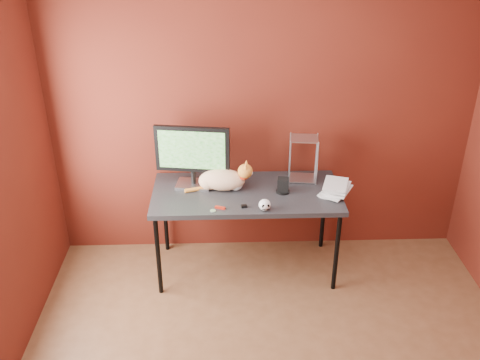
{
  "coord_description": "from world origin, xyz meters",
  "views": [
    {
      "loc": [
        -0.33,
        -2.35,
        2.82
      ],
      "look_at": [
        -0.21,
        1.15,
        0.97
      ],
      "focal_mm": 40.0,
      "sensor_mm": 36.0,
      "label": 1
    }
  ],
  "objects_px": {
    "skull_mug": "(265,205)",
    "book_stack": "(330,134)",
    "desk": "(246,197)",
    "monitor": "(192,154)",
    "speaker": "(283,186)",
    "cat": "(223,179)"
  },
  "relations": [
    {
      "from": "skull_mug",
      "to": "book_stack",
      "type": "height_order",
      "value": "book_stack"
    },
    {
      "from": "cat",
      "to": "skull_mug",
      "type": "xyz_separation_m",
      "value": [
        0.31,
        -0.34,
        -0.04
      ]
    },
    {
      "from": "skull_mug",
      "to": "speaker",
      "type": "distance_m",
      "value": 0.32
    },
    {
      "from": "cat",
      "to": "book_stack",
      "type": "bearing_deg",
      "value": 4.91
    },
    {
      "from": "monitor",
      "to": "speaker",
      "type": "height_order",
      "value": "monitor"
    },
    {
      "from": "speaker",
      "to": "desk",
      "type": "bearing_deg",
      "value": -174.86
    },
    {
      "from": "desk",
      "to": "skull_mug",
      "type": "bearing_deg",
      "value": -66.93
    },
    {
      "from": "cat",
      "to": "book_stack",
      "type": "xyz_separation_m",
      "value": [
        0.82,
        -0.05,
        0.4
      ]
    },
    {
      "from": "cat",
      "to": "desk",
      "type": "bearing_deg",
      "value": -6.15
    },
    {
      "from": "cat",
      "to": "speaker",
      "type": "height_order",
      "value": "cat"
    },
    {
      "from": "monitor",
      "to": "skull_mug",
      "type": "relative_size",
      "value": 6.44
    },
    {
      "from": "skull_mug",
      "to": "book_stack",
      "type": "distance_m",
      "value": 0.73
    },
    {
      "from": "desk",
      "to": "speaker",
      "type": "distance_m",
      "value": 0.31
    },
    {
      "from": "cat",
      "to": "speaker",
      "type": "relative_size",
      "value": 4.46
    },
    {
      "from": "desk",
      "to": "cat",
      "type": "xyz_separation_m",
      "value": [
        -0.19,
        0.05,
        0.14
      ]
    },
    {
      "from": "cat",
      "to": "book_stack",
      "type": "relative_size",
      "value": 0.55
    },
    {
      "from": "desk",
      "to": "monitor",
      "type": "relative_size",
      "value": 2.53
    },
    {
      "from": "desk",
      "to": "monitor",
      "type": "xyz_separation_m",
      "value": [
        -0.42,
        0.12,
        0.34
      ]
    },
    {
      "from": "cat",
      "to": "skull_mug",
      "type": "height_order",
      "value": "cat"
    },
    {
      "from": "book_stack",
      "to": "speaker",
      "type": "bearing_deg",
      "value": -176.56
    },
    {
      "from": "desk",
      "to": "skull_mug",
      "type": "height_order",
      "value": "skull_mug"
    },
    {
      "from": "monitor",
      "to": "desk",
      "type": "bearing_deg",
      "value": -7.28
    }
  ]
}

